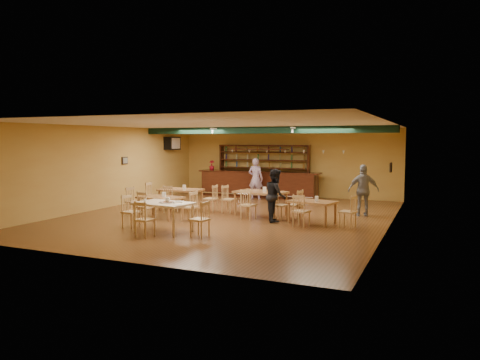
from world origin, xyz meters
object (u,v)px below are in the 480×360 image
at_px(dining_table_d, 312,212).
at_px(near_table, 164,217).
at_px(dining_table_c, 160,207).
at_px(dining_table_b, 261,204).
at_px(patron_right_a, 276,195).
at_px(dining_table_a, 181,199).
at_px(bar_counter, 258,184).
at_px(patron_bar, 256,179).

height_order(dining_table_d, near_table, near_table).
bearing_deg(dining_table_c, dining_table_b, 39.58).
bearing_deg(dining_table_c, patron_right_a, 22.15).
distance_m(dining_table_b, patron_right_a, 1.20).
xyz_separation_m(dining_table_a, dining_table_b, (3.12, -0.13, 0.04)).
xyz_separation_m(bar_counter, patron_bar, (0.20, -0.83, 0.31)).
relative_size(dining_table_d, patron_right_a, 0.84).
xyz_separation_m(dining_table_c, patron_right_a, (3.56, 0.92, 0.46)).
bearing_deg(dining_table_d, patron_right_a, -159.57).
bearing_deg(patron_right_a, bar_counter, 1.66).
height_order(near_table, patron_bar, patron_bar).
distance_m(dining_table_b, dining_table_c, 3.25).
xyz_separation_m(dining_table_c, near_table, (1.30, -1.82, 0.06)).
bearing_deg(dining_table_b, near_table, -102.28).
distance_m(dining_table_d, patron_bar, 5.81).
xyz_separation_m(dining_table_a, near_table, (1.66, -3.67, 0.03)).
bearing_deg(near_table, patron_right_a, 57.78).
relative_size(dining_table_d, near_table, 0.90).
xyz_separation_m(bar_counter, dining_table_d, (3.82, -5.34, -0.22)).
bearing_deg(dining_table_d, dining_table_c, -154.44).
xyz_separation_m(dining_table_d, patron_right_a, (-1.10, -0.15, 0.47)).
height_order(bar_counter, patron_bar, patron_bar).
bearing_deg(dining_table_b, dining_table_d, -8.71).
bearing_deg(patron_bar, dining_table_c, 77.64).
distance_m(dining_table_c, patron_bar, 5.71).
bearing_deg(bar_counter, dining_table_d, -54.47).
bearing_deg(patron_right_a, patron_bar, 3.66).
bearing_deg(bar_counter, near_table, -86.84).
distance_m(dining_table_a, dining_table_b, 3.12).
bearing_deg(dining_table_b, dining_table_c, -137.99).
height_order(near_table, patron_right_a, patron_right_a).
relative_size(dining_table_a, dining_table_b, 0.91).
bearing_deg(patron_right_a, dining_table_d, -106.82).
xyz_separation_m(bar_counter, dining_table_c, (-0.85, -6.41, -0.22)).
height_order(bar_counter, dining_table_b, bar_counter).
bearing_deg(dining_table_a, dining_table_b, -3.05).
bearing_deg(dining_table_d, dining_table_b, 173.82).
relative_size(near_table, patron_bar, 0.87).
xyz_separation_m(dining_table_a, dining_table_d, (5.02, -0.78, -0.03)).
distance_m(near_table, patron_right_a, 3.57).
xyz_separation_m(dining_table_b, near_table, (-1.46, -3.54, -0.00)).
relative_size(dining_table_b, dining_table_d, 1.20).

